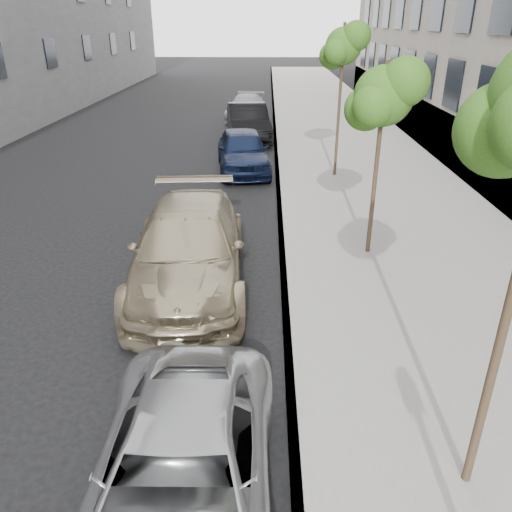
{
  "coord_description": "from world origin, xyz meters",
  "views": [
    {
      "loc": [
        0.79,
        -2.79,
        5.08
      ],
      "look_at": [
        0.63,
        4.78,
        1.5
      ],
      "focal_mm": 35.0,
      "sensor_mm": 36.0,
      "label": 1
    }
  ],
  "objects_px": {
    "sedan_blue": "(243,150)",
    "sedan_rear": "(246,108)",
    "tree_mid": "(385,96)",
    "suv": "(189,248)",
    "sedan_black": "(248,122)",
    "minivan": "(181,479)",
    "tree_far": "(344,47)"
  },
  "relations": [
    {
      "from": "sedan_blue",
      "to": "sedan_rear",
      "type": "distance_m",
      "value": 10.65
    },
    {
      "from": "tree_mid",
      "to": "sedan_rear",
      "type": "bearing_deg",
      "value": 101.41
    },
    {
      "from": "suv",
      "to": "sedan_black",
      "type": "relative_size",
      "value": 1.14
    },
    {
      "from": "tree_mid",
      "to": "minivan",
      "type": "distance_m",
      "value": 8.32
    },
    {
      "from": "suv",
      "to": "sedan_blue",
      "type": "xyz_separation_m",
      "value": [
        0.72,
        8.81,
        -0.05
      ]
    },
    {
      "from": "tree_mid",
      "to": "minivan",
      "type": "xyz_separation_m",
      "value": [
        -3.33,
        -6.99,
        -3.06
      ]
    },
    {
      "from": "tree_mid",
      "to": "sedan_rear",
      "type": "distance_m",
      "value": 18.67
    },
    {
      "from": "sedan_black",
      "to": "minivan",
      "type": "bearing_deg",
      "value": -97.6
    },
    {
      "from": "suv",
      "to": "sedan_black",
      "type": "height_order",
      "value": "same"
    },
    {
      "from": "sedan_blue",
      "to": "sedan_rear",
      "type": "bearing_deg",
      "value": 84.94
    },
    {
      "from": "minivan",
      "to": "sedan_black",
      "type": "bearing_deg",
      "value": 89.24
    },
    {
      "from": "tree_far",
      "to": "minivan",
      "type": "distance_m",
      "value": 14.38
    },
    {
      "from": "tree_mid",
      "to": "suv",
      "type": "relative_size",
      "value": 0.77
    },
    {
      "from": "minivan",
      "to": "suv",
      "type": "bearing_deg",
      "value": 96.54
    },
    {
      "from": "minivan",
      "to": "sedan_rear",
      "type": "relative_size",
      "value": 0.96
    },
    {
      "from": "minivan",
      "to": "sedan_black",
      "type": "height_order",
      "value": "sedan_black"
    },
    {
      "from": "minivan",
      "to": "suv",
      "type": "relative_size",
      "value": 0.79
    },
    {
      "from": "suv",
      "to": "sedan_black",
      "type": "bearing_deg",
      "value": 82.99
    },
    {
      "from": "minivan",
      "to": "sedan_blue",
      "type": "relative_size",
      "value": 0.98
    },
    {
      "from": "suv",
      "to": "sedan_rear",
      "type": "height_order",
      "value": "suv"
    },
    {
      "from": "sedan_rear",
      "to": "sedan_black",
      "type": "bearing_deg",
      "value": -80.58
    },
    {
      "from": "minivan",
      "to": "tree_far",
      "type": "bearing_deg",
      "value": 75.38
    },
    {
      "from": "tree_far",
      "to": "suv",
      "type": "xyz_separation_m",
      "value": [
        -4.04,
        -7.89,
        -3.52
      ]
    },
    {
      "from": "tree_far",
      "to": "sedan_black",
      "type": "xyz_separation_m",
      "value": [
        -3.33,
        6.21,
        -3.52
      ]
    },
    {
      "from": "sedan_black",
      "to": "sedan_rear",
      "type": "height_order",
      "value": "sedan_black"
    },
    {
      "from": "tree_far",
      "to": "suv",
      "type": "relative_size",
      "value": 0.89
    },
    {
      "from": "tree_far",
      "to": "minivan",
      "type": "xyz_separation_m",
      "value": [
        -3.33,
        -13.49,
        -3.72
      ]
    },
    {
      "from": "suv",
      "to": "sedan_blue",
      "type": "relative_size",
      "value": 1.25
    },
    {
      "from": "tree_far",
      "to": "sedan_rear",
      "type": "height_order",
      "value": "tree_far"
    },
    {
      "from": "tree_mid",
      "to": "suv",
      "type": "height_order",
      "value": "tree_mid"
    },
    {
      "from": "sedan_rear",
      "to": "tree_mid",
      "type": "bearing_deg",
      "value": -72.57
    },
    {
      "from": "tree_mid",
      "to": "sedan_blue",
      "type": "distance_m",
      "value": 8.63
    }
  ]
}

